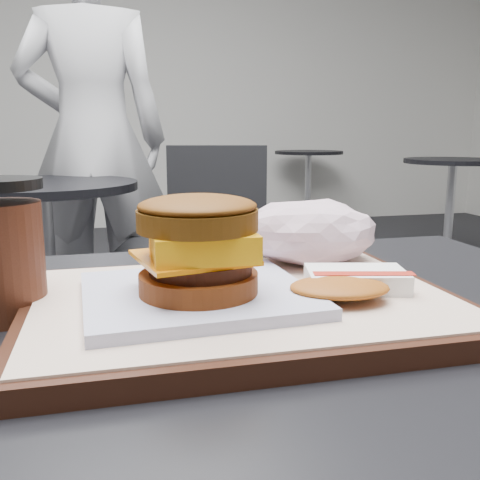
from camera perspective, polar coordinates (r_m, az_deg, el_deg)
name	(u,v)px	position (r m, az deg, el deg)	size (l,w,h in m)	color
serving_tray	(243,305)	(0.48, 0.31, -6.94)	(0.38, 0.28, 0.02)	black
breakfast_sandwich	(198,258)	(0.45, -4.48, -1.88)	(0.20, 0.18, 0.09)	white
hash_brown	(349,283)	(0.49, 11.53, -4.50)	(0.13, 0.11, 0.02)	white
crumpled_wrapper	(308,231)	(0.60, 7.28, 0.91)	(0.16, 0.12, 0.07)	white
coffee_cup	(1,254)	(0.51, -24.14, -1.40)	(0.08, 0.08, 0.12)	#3C190E
neighbor_table	(45,235)	(2.13, -20.10, 0.45)	(0.70, 0.70, 0.75)	black
napkin	(10,184)	(2.07, -23.32, 5.55)	(0.12, 0.12, 0.00)	white
neighbor_chair	(188,238)	(2.17, -5.57, 0.22)	(0.64, 0.51, 0.88)	#A2A2A7
patron	(93,139)	(2.49, -15.45, 10.37)	(0.66, 0.43, 1.80)	silver
bg_table_near	(451,186)	(3.99, 21.62, 5.36)	(0.66, 0.66, 0.75)	black
bg_table_far	(308,170)	(5.31, 7.29, 7.39)	(0.66, 0.66, 0.75)	black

